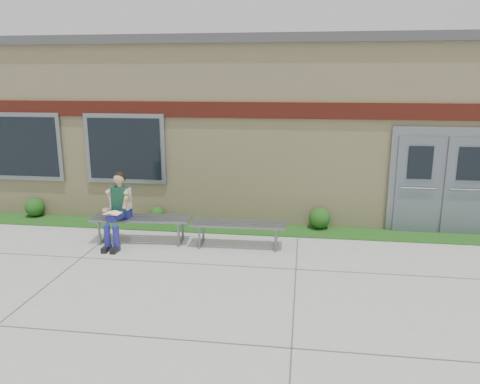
# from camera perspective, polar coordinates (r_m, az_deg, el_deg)

# --- Properties ---
(ground) EXTENTS (80.00, 80.00, 0.00)m
(ground) POSITION_cam_1_polar(r_m,az_deg,el_deg) (8.01, -0.53, -10.42)
(ground) COLOR #9E9E99
(ground) RESTS_ON ground
(grass_strip) EXTENTS (16.00, 0.80, 0.02)m
(grass_strip) POSITION_cam_1_polar(r_m,az_deg,el_deg) (10.42, 1.57, -4.56)
(grass_strip) COLOR #124312
(grass_strip) RESTS_ON ground
(school_building) EXTENTS (16.20, 6.22, 4.20)m
(school_building) POSITION_cam_1_polar(r_m,az_deg,el_deg) (13.32, 3.26, 8.64)
(school_building) COLOR beige
(school_building) RESTS_ON ground
(bench_left) EXTENTS (2.05, 0.71, 0.52)m
(bench_left) POSITION_cam_1_polar(r_m,az_deg,el_deg) (9.76, -11.93, -3.71)
(bench_left) COLOR slate
(bench_left) RESTS_ON ground
(bench_right) EXTENTS (1.89, 0.56, 0.49)m
(bench_right) POSITION_cam_1_polar(r_m,az_deg,el_deg) (9.30, -0.21, -4.46)
(bench_right) COLOR slate
(bench_right) RESTS_ON ground
(girl) EXTENTS (0.51, 0.87, 1.47)m
(girl) POSITION_cam_1_polar(r_m,az_deg,el_deg) (9.60, -14.66, -1.81)
(girl) COLOR navy
(girl) RESTS_ON ground
(shrub_west) EXTENTS (0.44, 0.44, 0.44)m
(shrub_west) POSITION_cam_1_polar(r_m,az_deg,el_deg) (12.33, -23.75, -1.72)
(shrub_west) COLOR #124312
(shrub_west) RESTS_ON grass_strip
(shrub_mid) EXTENTS (0.35, 0.35, 0.35)m
(shrub_mid) POSITION_cam_1_polar(r_m,az_deg,el_deg) (11.06, -10.09, -2.68)
(shrub_mid) COLOR #124312
(shrub_mid) RESTS_ON grass_strip
(shrub_east) EXTENTS (0.47, 0.47, 0.47)m
(shrub_east) POSITION_cam_1_polar(r_m,az_deg,el_deg) (10.54, 9.68, -3.17)
(shrub_east) COLOR #124312
(shrub_east) RESTS_ON grass_strip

